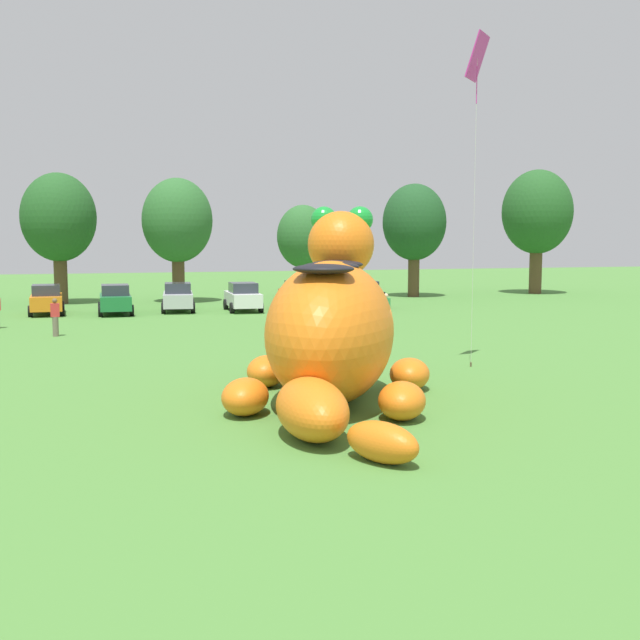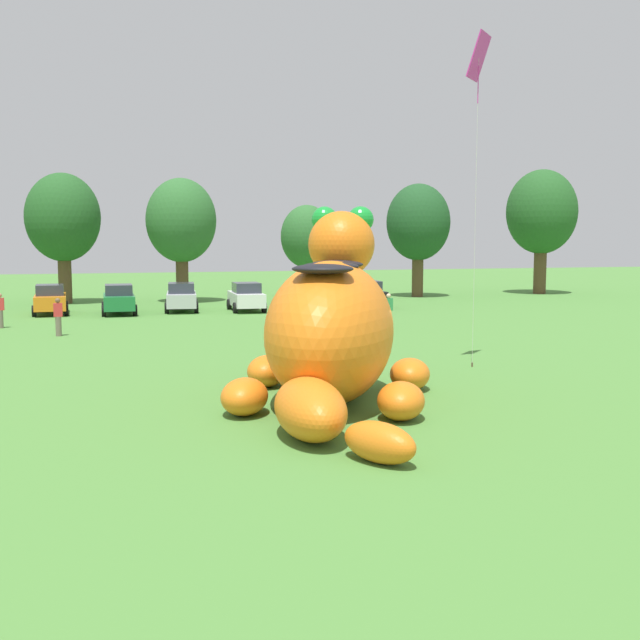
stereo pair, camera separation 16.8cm
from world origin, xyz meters
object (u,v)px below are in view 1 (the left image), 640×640
car_green (115,299)px  car_red (300,295)px  spectator_mid_field (386,311)px  tethered_flying_kite (477,63)px  car_orange (46,300)px  car_silver (178,297)px  car_white (243,297)px  giant_inflatable_creature (331,330)px  car_black (363,294)px  spectator_by_cars (55,317)px

car_green → car_red: same height
car_red → spectator_mid_field: (1.20, -11.65, -0.01)m
car_green → tethered_flying_kite: (11.08, -22.18, 9.22)m
car_orange → car_silver: (7.44, -0.33, 0.00)m
car_white → spectator_mid_field: 11.88m
giant_inflatable_creature → car_silver: 26.90m
car_orange → car_silver: bearing=-2.5°
car_black → spectator_mid_field: (-2.66, -10.74, -0.01)m
car_black → spectator_by_cars: bearing=-152.5°
car_white → car_red: same height
car_orange → car_white: same height
car_green → car_silver: (3.65, 0.70, 0.00)m
car_silver → car_red: size_ratio=1.03×
car_orange → car_red: size_ratio=1.01×
car_orange → car_white: size_ratio=1.00×
car_orange → car_red: same height
car_white → car_black: same height
car_red → spectator_by_cars: size_ratio=2.42×
car_black → tethered_flying_kite: 24.11m
giant_inflatable_creature → car_silver: (-1.18, 26.85, -1.09)m
car_silver → spectator_by_cars: 12.15m
car_silver → spectator_mid_field: bearing=-53.3°
car_white → spectator_by_cars: (-10.28, -9.36, -0.01)m
tethered_flying_kite → car_orange: bearing=122.7°
spectator_mid_field → spectator_by_cars: bearing=174.6°
car_orange → tethered_flying_kite: size_ratio=0.38×
giant_inflatable_creature → car_green: bearing=100.5°
giant_inflatable_creature → car_orange: size_ratio=2.56×
car_red → tethered_flying_kite: bearing=-90.2°
spectator_mid_field → car_orange: bearing=143.3°
car_white → spectator_mid_field: car_white is taller
car_silver → car_red: same height
car_silver → spectator_mid_field: (8.71, -11.70, -0.01)m
car_green → car_red: size_ratio=0.99×
car_black → spectator_mid_field: size_ratio=2.46×
car_black → tethered_flying_kite: tethered_flying_kite is taller
giant_inflatable_creature → tethered_flying_kite: tethered_flying_kite is taller
car_silver → giant_inflatable_creature: bearing=-87.5°
spectator_mid_field → tethered_flying_kite: size_ratio=0.16×
car_black → car_green: bearing=179.0°
giant_inflatable_creature → car_black: giant_inflatable_creature is taller
car_orange → spectator_mid_field: 20.14m
car_orange → spectator_by_cars: 10.63m
car_orange → spectator_by_cars: (0.92, -10.59, -0.01)m
giant_inflatable_creature → spectator_by_cars: (-7.70, 16.60, -1.10)m
car_green → tethered_flying_kite: bearing=-63.5°
car_green → tethered_flying_kite: tethered_flying_kite is taller
car_black → car_silver: bearing=175.2°
car_black → spectator_by_cars: (-17.89, -9.30, -0.01)m
car_red → spectator_by_cars: (-14.04, -10.21, -0.01)m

